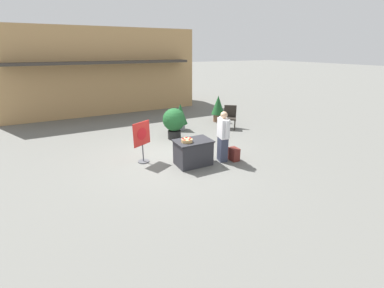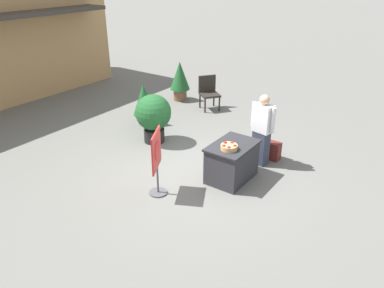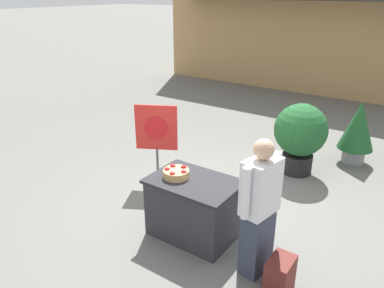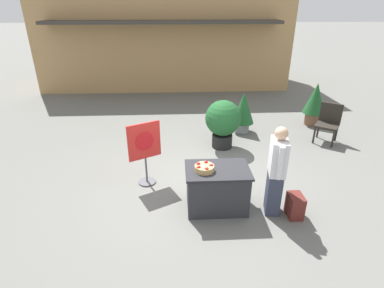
{
  "view_description": "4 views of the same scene",
  "coord_description": "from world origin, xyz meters",
  "px_view_note": "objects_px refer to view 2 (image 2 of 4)",
  "views": [
    {
      "loc": [
        -3.13,
        -7.32,
        3.42
      ],
      "look_at": [
        0.38,
        -0.5,
        0.57
      ],
      "focal_mm": 24.0,
      "sensor_mm": 36.0,
      "label": 1
    },
    {
      "loc": [
        -5.79,
        -4.08,
        4.1
      ],
      "look_at": [
        0.0,
        0.05,
        0.69
      ],
      "focal_mm": 35.0,
      "sensor_mm": 36.0,
      "label": 2
    },
    {
      "loc": [
        2.62,
        -4.19,
        3.01
      ],
      "look_at": [
        -0.28,
        0.0,
        0.89
      ],
      "focal_mm": 35.0,
      "sensor_mm": 36.0,
      "label": 3
    },
    {
      "loc": [
        -0.4,
        -5.26,
        3.39
      ],
      "look_at": [
        -0.12,
        0.01,
        0.92
      ],
      "focal_mm": 28.0,
      "sensor_mm": 36.0,
      "label": 4
    }
  ],
  "objects_px": {
    "apple_basket": "(229,147)",
    "person_visitor": "(262,130)",
    "display_table": "(232,162)",
    "potted_plant_far_left": "(180,79)",
    "potted_plant_near_left": "(144,102)",
    "patio_chair": "(209,91)",
    "potted_plant_near_right": "(153,115)",
    "poster_board": "(157,160)",
    "backpack": "(273,151)"
  },
  "relations": [
    {
      "from": "display_table",
      "to": "apple_basket",
      "type": "height_order",
      "value": "apple_basket"
    },
    {
      "from": "backpack",
      "to": "potted_plant_near_right",
      "type": "height_order",
      "value": "potted_plant_near_right"
    },
    {
      "from": "backpack",
      "to": "poster_board",
      "type": "xyz_separation_m",
      "value": [
        -2.67,
        1.22,
        0.54
      ]
    },
    {
      "from": "apple_basket",
      "to": "potted_plant_far_left",
      "type": "xyz_separation_m",
      "value": [
        3.7,
        4.03,
        -0.12
      ]
    },
    {
      "from": "potted_plant_far_left",
      "to": "person_visitor",
      "type": "bearing_deg",
      "value": -120.9
    },
    {
      "from": "person_visitor",
      "to": "potted_plant_near_left",
      "type": "distance_m",
      "value": 3.7
    },
    {
      "from": "potted_plant_far_left",
      "to": "display_table",
      "type": "bearing_deg",
      "value": -131.02
    },
    {
      "from": "display_table",
      "to": "patio_chair",
      "type": "distance_m",
      "value": 4.34
    },
    {
      "from": "patio_chair",
      "to": "potted_plant_near_right",
      "type": "xyz_separation_m",
      "value": [
        -2.87,
        -0.23,
        0.15
      ]
    },
    {
      "from": "person_visitor",
      "to": "patio_chair",
      "type": "bearing_deg",
      "value": -118.24
    },
    {
      "from": "poster_board",
      "to": "patio_chair",
      "type": "xyz_separation_m",
      "value": [
        4.67,
        1.88,
        -0.18
      ]
    },
    {
      "from": "potted_plant_far_left",
      "to": "potted_plant_near_left",
      "type": "xyz_separation_m",
      "value": [
        -2.27,
        -0.47,
        -0.06
      ]
    },
    {
      "from": "display_table",
      "to": "poster_board",
      "type": "distance_m",
      "value": 1.65
    },
    {
      "from": "apple_basket",
      "to": "person_visitor",
      "type": "distance_m",
      "value": 1.22
    },
    {
      "from": "display_table",
      "to": "apple_basket",
      "type": "relative_size",
      "value": 3.38
    },
    {
      "from": "patio_chair",
      "to": "potted_plant_far_left",
      "type": "bearing_deg",
      "value": -150.03
    },
    {
      "from": "potted_plant_near_left",
      "to": "apple_basket",
      "type": "bearing_deg",
      "value": -111.9
    },
    {
      "from": "potted_plant_near_left",
      "to": "person_visitor",
      "type": "bearing_deg",
      "value": -93.44
    },
    {
      "from": "patio_chair",
      "to": "potted_plant_far_left",
      "type": "xyz_separation_m",
      "value": [
        0.13,
        1.21,
        0.16
      ]
    },
    {
      "from": "patio_chair",
      "to": "potted_plant_far_left",
      "type": "distance_m",
      "value": 1.23
    },
    {
      "from": "person_visitor",
      "to": "potted_plant_near_left",
      "type": "height_order",
      "value": "person_visitor"
    },
    {
      "from": "potted_plant_far_left",
      "to": "potted_plant_near_right",
      "type": "distance_m",
      "value": 3.33
    },
    {
      "from": "display_table",
      "to": "potted_plant_near_left",
      "type": "distance_m",
      "value": 3.72
    },
    {
      "from": "poster_board",
      "to": "potted_plant_near_left",
      "type": "distance_m",
      "value": 3.65
    },
    {
      "from": "apple_basket",
      "to": "backpack",
      "type": "distance_m",
      "value": 1.72
    },
    {
      "from": "display_table",
      "to": "potted_plant_far_left",
      "type": "distance_m",
      "value": 5.29
    },
    {
      "from": "person_visitor",
      "to": "backpack",
      "type": "height_order",
      "value": "person_visitor"
    },
    {
      "from": "poster_board",
      "to": "potted_plant_near_right",
      "type": "distance_m",
      "value": 2.45
    },
    {
      "from": "display_table",
      "to": "patio_chair",
      "type": "relative_size",
      "value": 1.1
    },
    {
      "from": "display_table",
      "to": "person_visitor",
      "type": "relative_size",
      "value": 0.69
    },
    {
      "from": "poster_board",
      "to": "potted_plant_near_right",
      "type": "bearing_deg",
      "value": 104.31
    },
    {
      "from": "display_table",
      "to": "backpack",
      "type": "height_order",
      "value": "display_table"
    },
    {
      "from": "apple_basket",
      "to": "potted_plant_far_left",
      "type": "height_order",
      "value": "potted_plant_far_left"
    },
    {
      "from": "display_table",
      "to": "potted_plant_far_left",
      "type": "height_order",
      "value": "potted_plant_far_left"
    },
    {
      "from": "display_table",
      "to": "potted_plant_near_left",
      "type": "xyz_separation_m",
      "value": [
        1.2,
        3.52,
        0.27
      ]
    },
    {
      "from": "person_visitor",
      "to": "poster_board",
      "type": "xyz_separation_m",
      "value": [
        -2.31,
        1.07,
        -0.08
      ]
    },
    {
      "from": "apple_basket",
      "to": "patio_chair",
      "type": "bearing_deg",
      "value": 38.27
    },
    {
      "from": "poster_board",
      "to": "person_visitor",
      "type": "bearing_deg",
      "value": 37.1
    },
    {
      "from": "display_table",
      "to": "potted_plant_near_right",
      "type": "xyz_separation_m",
      "value": [
        0.47,
        2.54,
        0.32
      ]
    },
    {
      "from": "display_table",
      "to": "potted_plant_near_right",
      "type": "relative_size",
      "value": 0.9
    },
    {
      "from": "backpack",
      "to": "potted_plant_near_right",
      "type": "xyz_separation_m",
      "value": [
        -0.86,
        2.87,
        0.51
      ]
    },
    {
      "from": "apple_basket",
      "to": "potted_plant_near_right",
      "type": "xyz_separation_m",
      "value": [
        0.7,
        2.59,
        -0.13
      ]
    },
    {
      "from": "backpack",
      "to": "potted_plant_near_right",
      "type": "bearing_deg",
      "value": 106.7
    },
    {
      "from": "potted_plant_near_left",
      "to": "backpack",
      "type": "bearing_deg",
      "value": -88.0
    },
    {
      "from": "person_visitor",
      "to": "poster_board",
      "type": "height_order",
      "value": "person_visitor"
    },
    {
      "from": "poster_board",
      "to": "patio_chair",
      "type": "distance_m",
      "value": 5.04
    },
    {
      "from": "potted_plant_far_left",
      "to": "potted_plant_near_right",
      "type": "bearing_deg",
      "value": -154.3
    },
    {
      "from": "apple_basket",
      "to": "patio_chair",
      "type": "height_order",
      "value": "patio_chair"
    },
    {
      "from": "apple_basket",
      "to": "person_visitor",
      "type": "relative_size",
      "value": 0.2
    },
    {
      "from": "apple_basket",
      "to": "potted_plant_near_left",
      "type": "xyz_separation_m",
      "value": [
        1.43,
        3.56,
        -0.19
      ]
    }
  ]
}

